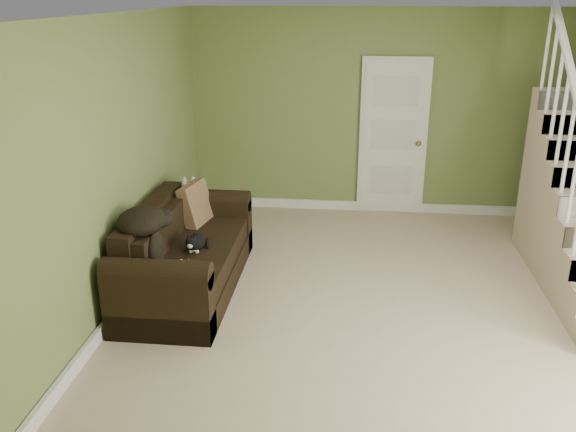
% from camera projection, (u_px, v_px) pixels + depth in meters
% --- Properties ---
extents(floor, '(5.00, 5.50, 0.01)m').
position_uv_depth(floor, '(391.00, 310.00, 5.64)').
color(floor, tan).
rests_on(floor, ground).
extents(ceiling, '(5.00, 5.50, 0.01)m').
position_uv_depth(ceiling, '(410.00, 14.00, 4.73)').
color(ceiling, white).
rests_on(ceiling, wall_back).
extents(wall_back, '(5.00, 0.04, 2.60)m').
position_uv_depth(wall_back, '(386.00, 114.00, 7.75)').
color(wall_back, olive).
rests_on(wall_back, floor).
extents(wall_front, '(5.00, 0.04, 2.60)m').
position_uv_depth(wall_front, '(440.00, 355.00, 2.62)').
color(wall_front, olive).
rests_on(wall_front, floor).
extents(wall_left, '(0.04, 5.50, 2.60)m').
position_uv_depth(wall_left, '(117.00, 166.00, 5.44)').
color(wall_left, olive).
rests_on(wall_left, floor).
extents(baseboard_back, '(5.00, 0.04, 0.12)m').
position_uv_depth(baseboard_back, '(381.00, 206.00, 8.15)').
color(baseboard_back, white).
rests_on(baseboard_back, floor).
extents(baseboard_left, '(0.04, 5.50, 0.12)m').
position_uv_depth(baseboard_left, '(132.00, 290.00, 5.87)').
color(baseboard_left, white).
rests_on(baseboard_left, floor).
extents(door, '(0.86, 0.12, 2.02)m').
position_uv_depth(door, '(393.00, 138.00, 7.80)').
color(door, white).
rests_on(door, floor).
extents(sofa, '(0.92, 2.12, 0.84)m').
position_uv_depth(sofa, '(184.00, 257.00, 5.97)').
color(sofa, black).
rests_on(sofa, floor).
extents(side_table, '(0.55, 0.55, 0.77)m').
position_uv_depth(side_table, '(193.00, 220.00, 7.05)').
color(side_table, black).
rests_on(side_table, floor).
extents(cat, '(0.20, 0.43, 0.21)m').
position_uv_depth(cat, '(196.00, 242.00, 5.77)').
color(cat, black).
rests_on(cat, sofa).
extents(banana, '(0.10, 0.17, 0.05)m').
position_uv_depth(banana, '(182.00, 263.00, 5.46)').
color(banana, gold).
rests_on(banana, sofa).
extents(throw_pillow, '(0.31, 0.51, 0.49)m').
position_uv_depth(throw_pillow, '(196.00, 205.00, 6.46)').
color(throw_pillow, '#543621').
rests_on(throw_pillow, sofa).
extents(throw_blanket, '(0.52, 0.62, 0.22)m').
position_uv_depth(throw_blanket, '(141.00, 221.00, 5.37)').
color(throw_blanket, black).
rests_on(throw_blanket, sofa).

